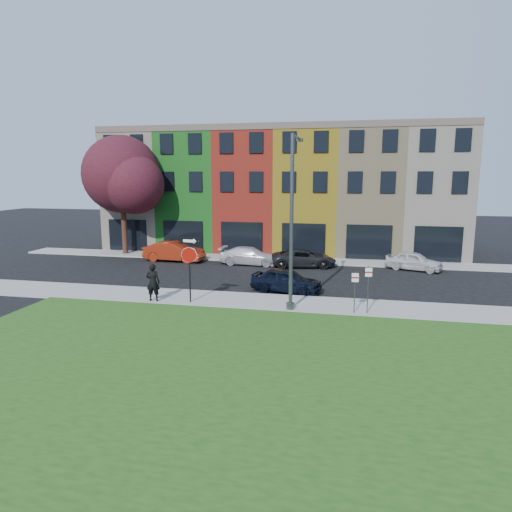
% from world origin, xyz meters
% --- Properties ---
extents(ground, '(120.00, 120.00, 0.00)m').
position_xyz_m(ground, '(0.00, 0.00, 0.00)').
color(ground, black).
rests_on(ground, ground).
extents(sidewalk_near, '(40.00, 3.00, 0.12)m').
position_xyz_m(sidewalk_near, '(2.00, 3.00, 0.06)').
color(sidewalk_near, gray).
rests_on(sidewalk_near, ground).
extents(sidewalk_far, '(40.00, 2.40, 0.12)m').
position_xyz_m(sidewalk_far, '(-3.00, 15.00, 0.06)').
color(sidewalk_far, gray).
rests_on(sidewalk_far, ground).
extents(grass_park, '(40.00, 16.00, 0.10)m').
position_xyz_m(grass_park, '(8.00, -6.00, 0.05)').
color(grass_park, '#204614').
rests_on(grass_park, ground).
extents(rowhouse_block, '(30.00, 10.12, 10.00)m').
position_xyz_m(rowhouse_block, '(-2.50, 21.18, 4.99)').
color(rowhouse_block, beige).
rests_on(rowhouse_block, ground).
extents(stop_sign, '(1.04, 0.22, 3.34)m').
position_xyz_m(stop_sign, '(-4.30, 2.06, 2.49)').
color(stop_sign, black).
rests_on(stop_sign, sidewalk_near).
extents(man, '(0.82, 0.63, 1.96)m').
position_xyz_m(man, '(-6.25, 1.90, 1.10)').
color(man, black).
rests_on(man, sidewalk_near).
extents(sedan_near, '(3.21, 4.64, 1.36)m').
position_xyz_m(sedan_near, '(0.17, 5.50, 0.68)').
color(sedan_near, black).
rests_on(sedan_near, ground).
extents(parked_car_red, '(2.11, 4.82, 1.53)m').
position_xyz_m(parked_car_red, '(-9.56, 13.01, 0.77)').
color(parked_car_red, maroon).
rests_on(parked_car_red, ground).
extents(parked_car_silver, '(2.00, 4.53, 1.29)m').
position_xyz_m(parked_car_silver, '(-3.60, 12.94, 0.65)').
color(parked_car_silver, silver).
rests_on(parked_car_silver, ground).
extents(parked_car_dark, '(3.88, 5.41, 1.28)m').
position_xyz_m(parked_car_dark, '(0.38, 12.89, 0.64)').
color(parked_car_dark, black).
rests_on(parked_car_dark, ground).
extents(parked_car_white, '(4.00, 4.79, 1.30)m').
position_xyz_m(parked_car_white, '(8.00, 13.30, 0.65)').
color(parked_car_white, silver).
rests_on(parked_car_white, ground).
extents(street_lamp, '(0.43, 2.58, 8.30)m').
position_xyz_m(street_lamp, '(0.89, 2.10, 4.30)').
color(street_lamp, '#4A4C4F').
rests_on(street_lamp, sidewalk_near).
extents(parking_sign_a, '(0.32, 0.09, 1.99)m').
position_xyz_m(parking_sign_a, '(3.91, 1.89, 1.38)').
color(parking_sign_a, '#4A4C4F').
rests_on(parking_sign_a, sidewalk_near).
extents(parking_sign_b, '(0.32, 0.10, 2.30)m').
position_xyz_m(parking_sign_b, '(4.52, 1.95, 1.55)').
color(parking_sign_b, '#4A4C4F').
rests_on(parking_sign_b, sidewalk_near).
extents(tree_purple, '(7.45, 6.52, 9.56)m').
position_xyz_m(tree_purple, '(-14.52, 14.98, 6.42)').
color(tree_purple, black).
rests_on(tree_purple, sidewalk_far).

